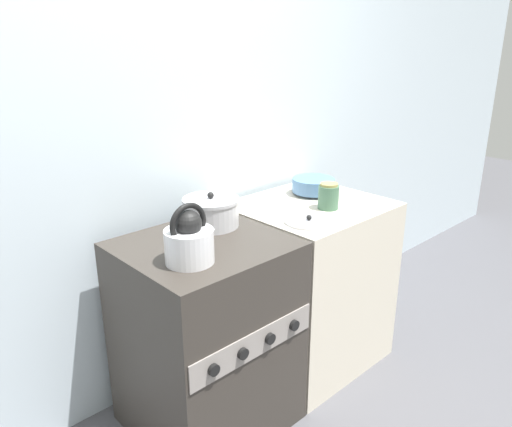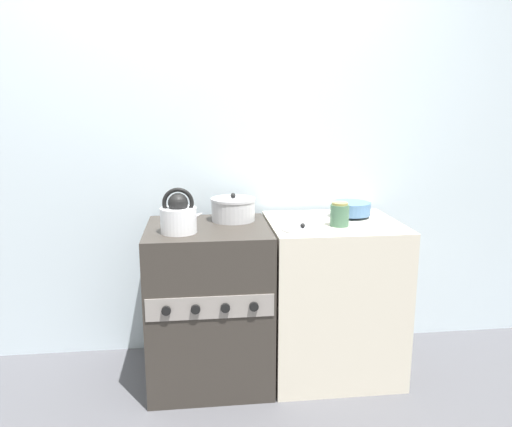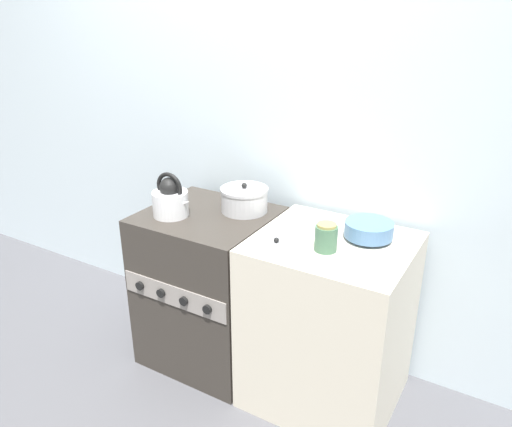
{
  "view_description": "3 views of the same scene",
  "coord_description": "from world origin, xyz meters",
  "px_view_note": "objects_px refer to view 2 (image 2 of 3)",
  "views": [
    {
      "loc": [
        -1.08,
        -1.15,
        1.6
      ],
      "look_at": [
        0.27,
        0.28,
        0.9
      ],
      "focal_mm": 35.0,
      "sensor_mm": 36.0,
      "label": 1
    },
    {
      "loc": [
        -0.04,
        -2.19,
        1.44
      ],
      "look_at": [
        0.25,
        0.32,
        0.89
      ],
      "focal_mm": 35.0,
      "sensor_mm": 36.0,
      "label": 2
    },
    {
      "loc": [
        1.37,
        -1.55,
        1.8
      ],
      "look_at": [
        0.27,
        0.32,
        0.89
      ],
      "focal_mm": 35.0,
      "sensor_mm": 36.0,
      "label": 3
    }
  ],
  "objects_px": {
    "stove": "(209,304)",
    "loose_pot_lid": "(303,229)",
    "enamel_bowl": "(351,209)",
    "kettle": "(179,216)",
    "storage_jar": "(340,215)",
    "cooking_pot": "(233,209)"
  },
  "relations": [
    {
      "from": "kettle",
      "to": "storage_jar",
      "type": "bearing_deg",
      "value": 1.94
    },
    {
      "from": "stove",
      "to": "loose_pot_lid",
      "type": "xyz_separation_m",
      "value": [
        0.46,
        -0.14,
        0.43
      ]
    },
    {
      "from": "cooking_pot",
      "to": "loose_pot_lid",
      "type": "bearing_deg",
      "value": -39.12
    },
    {
      "from": "cooking_pot",
      "to": "loose_pot_lid",
      "type": "height_order",
      "value": "cooking_pot"
    },
    {
      "from": "enamel_bowl",
      "to": "loose_pot_lid",
      "type": "height_order",
      "value": "enamel_bowl"
    },
    {
      "from": "loose_pot_lid",
      "to": "enamel_bowl",
      "type": "bearing_deg",
      "value": 38.1
    },
    {
      "from": "enamel_bowl",
      "to": "loose_pot_lid",
      "type": "xyz_separation_m",
      "value": [
        -0.32,
        -0.25,
        -0.04
      ]
    },
    {
      "from": "kettle",
      "to": "cooking_pot",
      "type": "distance_m",
      "value": 0.36
    },
    {
      "from": "storage_jar",
      "to": "loose_pot_lid",
      "type": "height_order",
      "value": "storage_jar"
    },
    {
      "from": "kettle",
      "to": "stove",
      "type": "bearing_deg",
      "value": 36.6
    },
    {
      "from": "stove",
      "to": "loose_pot_lid",
      "type": "distance_m",
      "value": 0.65
    },
    {
      "from": "storage_jar",
      "to": "cooking_pot",
      "type": "bearing_deg",
      "value": 158.82
    },
    {
      "from": "cooking_pot",
      "to": "storage_jar",
      "type": "xyz_separation_m",
      "value": [
        0.53,
        -0.2,
        0.0
      ]
    },
    {
      "from": "kettle",
      "to": "enamel_bowl",
      "type": "bearing_deg",
      "value": 13.41
    },
    {
      "from": "kettle",
      "to": "loose_pot_lid",
      "type": "bearing_deg",
      "value": -3.04
    },
    {
      "from": "cooking_pot",
      "to": "enamel_bowl",
      "type": "distance_m",
      "value": 0.65
    },
    {
      "from": "storage_jar",
      "to": "loose_pot_lid",
      "type": "xyz_separation_m",
      "value": [
        -0.2,
        -0.06,
        -0.05
      ]
    },
    {
      "from": "enamel_bowl",
      "to": "stove",
      "type": "bearing_deg",
      "value": -171.49
    },
    {
      "from": "enamel_bowl",
      "to": "loose_pot_lid",
      "type": "distance_m",
      "value": 0.41
    },
    {
      "from": "stove",
      "to": "kettle",
      "type": "bearing_deg",
      "value": -143.4
    },
    {
      "from": "stove",
      "to": "storage_jar",
      "type": "distance_m",
      "value": 0.83
    },
    {
      "from": "cooking_pot",
      "to": "enamel_bowl",
      "type": "xyz_separation_m",
      "value": [
        0.65,
        -0.01,
        -0.01
      ]
    }
  ]
}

